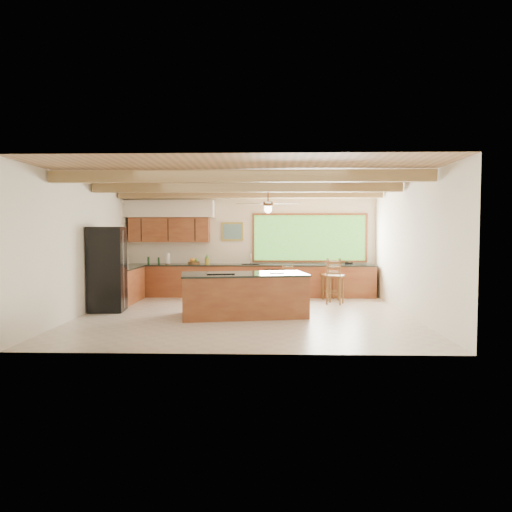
{
  "coord_description": "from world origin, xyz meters",
  "views": [
    {
      "loc": [
        0.52,
        -10.01,
        1.83
      ],
      "look_at": [
        0.21,
        0.8,
        1.27
      ],
      "focal_mm": 32.0,
      "sensor_mm": 36.0,
      "label": 1
    }
  ],
  "objects": [
    {
      "name": "island",
      "position": [
        -0.03,
        -0.11,
        0.47
      ],
      "size": [
        2.87,
        1.71,
        0.96
      ],
      "rotation": [
        0.0,
        0.0,
        0.17
      ],
      "color": "brown",
      "rests_on": "ground"
    },
    {
      "name": "bar_stool_d",
      "position": [
        2.2,
        2.23,
        0.66
      ],
      "size": [
        0.5,
        0.5,
        1.11
      ],
      "rotation": [
        0.0,
        0.0,
        0.33
      ],
      "color": "brown",
      "rests_on": "ground"
    },
    {
      "name": "bar_stool_c",
      "position": [
        2.2,
        2.39,
        0.67
      ],
      "size": [
        0.53,
        0.53,
        1.14
      ],
      "rotation": [
        0.0,
        0.0,
        0.38
      ],
      "color": "brown",
      "rests_on": "ground"
    },
    {
      "name": "ground",
      "position": [
        0.0,
        0.0,
        0.0
      ],
      "size": [
        7.2,
        7.2,
        0.0
      ],
      "primitive_type": "plane",
      "color": "#C0AF9F",
      "rests_on": "ground"
    },
    {
      "name": "bar_stool_a",
      "position": [
        1.02,
        2.4,
        0.58
      ],
      "size": [
        0.37,
        0.37,
        0.98
      ],
      "rotation": [
        0.0,
        0.0,
        0.05
      ],
      "color": "brown",
      "rests_on": "ground"
    },
    {
      "name": "bar_stool_b",
      "position": [
        2.21,
        1.54,
        0.7
      ],
      "size": [
        0.55,
        0.55,
        1.19
      ],
      "rotation": [
        0.0,
        0.0,
        -0.37
      ],
      "color": "brown",
      "rests_on": "ground"
    },
    {
      "name": "room_shell",
      "position": [
        -0.17,
        0.65,
        2.21
      ],
      "size": [
        7.27,
        6.54,
        3.02
      ],
      "color": "beige",
      "rests_on": "ground"
    },
    {
      "name": "refrigerator",
      "position": [
        -3.22,
        0.4,
        0.98
      ],
      "size": [
        0.83,
        0.82,
        1.96
      ],
      "rotation": [
        0.0,
        0.0,
        0.1
      ],
      "color": "black",
      "rests_on": "ground"
    },
    {
      "name": "counter_run",
      "position": [
        -0.82,
        2.52,
        0.46
      ],
      "size": [
        7.12,
        3.1,
        1.23
      ],
      "color": "brown",
      "rests_on": "ground"
    }
  ]
}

